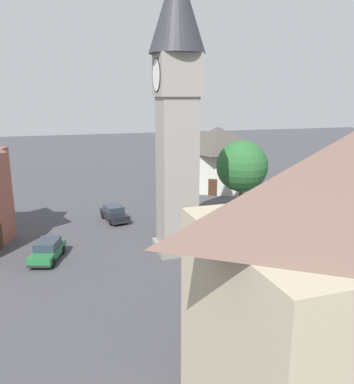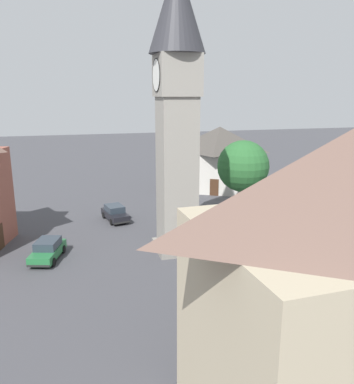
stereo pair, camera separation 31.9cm
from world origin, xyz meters
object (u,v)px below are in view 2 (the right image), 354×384
Objects in this scene: tree at (243,166)px; building_shop_left at (219,158)px; car_white_side at (285,251)px; car_black_far at (115,213)px; pedestrian at (190,221)px; car_red_corner at (211,283)px; car_blue_kerb at (48,250)px; building_hall_far at (343,290)px; clock_tower at (177,88)px; car_silver_kerb at (286,218)px.

building_shop_left is at bearing 170.31° from tree.
tree is at bearing 170.79° from car_white_side.
car_white_side and car_black_far have the same top height.
building_shop_left is at bearing 149.60° from pedestrian.
building_shop_left is (-26.52, 11.11, 3.47)m from car_red_corner.
building_hall_far is (19.60, 10.57, 5.06)m from car_blue_kerb.
car_red_corner is 0.38× the size of building_hall_far.
building_hall_far reaches higher than pedestrian.
car_white_side is at bearing 115.04° from car_red_corner.
clock_tower is at bearing 84.92° from car_blue_kerb.
building_hall_far is (11.01, 0.51, 5.06)m from car_red_corner.
car_black_far is at bearing -111.36° from car_silver_kerb.
car_black_far is at bearing -171.06° from building_hall_far.
clock_tower is 12.58m from pedestrian.
car_black_far is (-16.83, -3.87, 0.00)m from car_red_corner.
building_hall_far reaches higher than car_white_side.
car_red_corner is 28.96m from building_shop_left.
car_silver_kerb is at bearing 2.40° from building_shop_left.
building_shop_left reaches higher than car_black_far.
tree is 27.69m from building_hall_far.
pedestrian is at bearing -61.93° from tree.
car_blue_kerb is at bearing -49.72° from building_shop_left.
car_blue_kerb is 1.05× the size of car_silver_kerb.
car_red_corner is 18.35m from tree.
car_red_corner is (8.59, 10.06, 0.00)m from car_blue_kerb.
clock_tower is 1.91× the size of building_hall_far.
tree reaches higher than pedestrian.
car_black_far is at bearing -140.36° from car_white_side.
car_blue_kerb is 21.93m from car_silver_kerb.
car_red_corner is 1.03× the size of car_white_side.
car_black_far is 8.12m from pedestrian.
clock_tower is 2.78× the size of tree.
building_shop_left reaches higher than car_silver_kerb.
clock_tower is 12.85× the size of pedestrian.
clock_tower is 5.06× the size of car_red_corner.
car_blue_kerb is 13.22m from car_red_corner.
car_white_side is at bearing 154.90° from building_hall_far.
car_white_side is 12.80m from tree.
clock_tower is 15.63m from car_blue_kerb.
clock_tower is at bearing -75.69° from car_silver_kerb.
car_silver_kerb is (-2.12, 21.83, 0.00)m from car_blue_kerb.
car_red_corner is 0.98× the size of car_black_far.
car_red_corner is (7.70, 0.03, -11.95)m from clock_tower.
pedestrian is at bearing 175.30° from building_hall_far.
pedestrian is 8.75m from tree.
building_shop_left reaches higher than car_blue_kerb.
car_white_side is (4.31, 7.29, -11.95)m from clock_tower.
car_blue_kerb and car_white_side have the same top height.
car_blue_kerb is 2.63× the size of pedestrian.
car_blue_kerb is 1.03× the size of car_red_corner.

